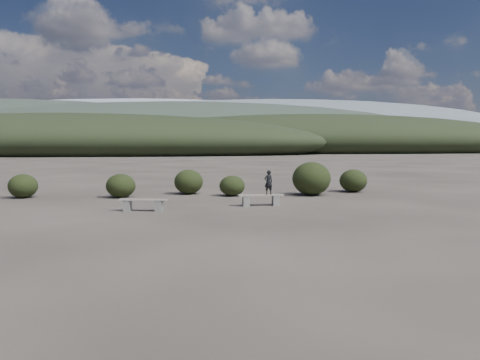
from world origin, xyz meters
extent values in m
plane|color=#312B26|center=(0.00, 0.00, 0.00)|extent=(1200.00, 1200.00, 0.00)
cube|color=slate|center=(-3.15, 4.36, 0.18)|extent=(0.29, 0.36, 0.37)
cube|color=slate|center=(-2.07, 4.15, 0.18)|extent=(0.29, 0.36, 0.37)
cube|color=gray|center=(-2.61, 4.25, 0.39)|extent=(1.69, 0.65, 0.05)
cube|color=slate|center=(1.05, 5.14, 0.19)|extent=(0.25, 0.34, 0.38)
cube|color=slate|center=(2.18, 5.19, 0.19)|extent=(0.25, 0.34, 0.38)
cube|color=gray|center=(1.61, 5.17, 0.40)|extent=(1.70, 0.43, 0.05)
imported|color=black|center=(1.90, 5.18, 0.87)|extent=(0.37, 0.29, 0.90)
ellipsoid|color=black|center=(-3.94, 8.47, 0.51)|extent=(1.25, 1.25, 1.02)
ellipsoid|color=black|center=(-1.04, 9.59, 0.56)|extent=(1.32, 1.32, 1.13)
ellipsoid|color=black|center=(0.86, 8.55, 0.45)|extent=(1.13, 1.13, 0.91)
ellipsoid|color=black|center=(4.42, 8.45, 0.75)|extent=(1.71, 1.71, 1.50)
ellipsoid|color=black|center=(6.79, 9.63, 0.54)|extent=(1.30, 1.30, 1.09)
ellipsoid|color=black|center=(-8.07, 8.82, 0.51)|extent=(1.20, 1.20, 1.02)
ellipsoid|color=black|center=(-25.00, 90.00, 2.70)|extent=(110.00, 40.00, 12.00)
ellipsoid|color=black|center=(35.00, 110.00, 3.15)|extent=(120.00, 44.00, 14.00)
ellipsoid|color=#2A332A|center=(0.00, 160.00, 5.40)|extent=(190.00, 64.00, 24.00)
ellipsoid|color=slate|center=(70.00, 300.00, 9.90)|extent=(340.00, 110.00, 44.00)
ellipsoid|color=#8F95A1|center=(-30.00, 400.00, 12.60)|extent=(460.00, 140.00, 56.00)
camera|label=1|loc=(-1.08, -11.91, 2.30)|focal=35.00mm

